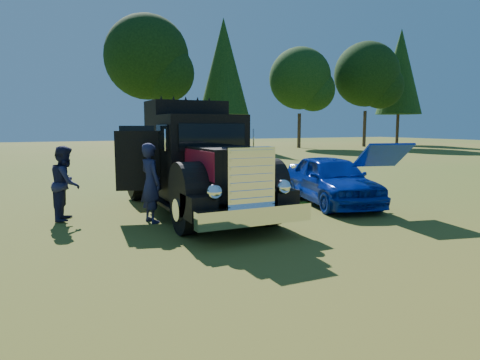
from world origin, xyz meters
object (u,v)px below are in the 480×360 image
hotrod_coupe (331,180)px  spectator_far (66,183)px  diamond_t_truck (197,165)px  spectator_near (151,183)px

hotrod_coupe → spectator_far: size_ratio=2.48×
hotrod_coupe → spectator_far: hotrod_coupe is taller
diamond_t_truck → hotrod_coupe: size_ratio=1.57×
diamond_t_truck → spectator_near: size_ratio=3.73×
diamond_t_truck → hotrod_coupe: (4.05, -0.50, -0.54)m
diamond_t_truck → hotrod_coupe: bearing=-7.1°
hotrod_coupe → diamond_t_truck: bearing=172.9°
diamond_t_truck → spectator_near: diamond_t_truck is taller
spectator_near → diamond_t_truck: bearing=-80.4°
hotrod_coupe → spectator_near: size_ratio=2.38×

